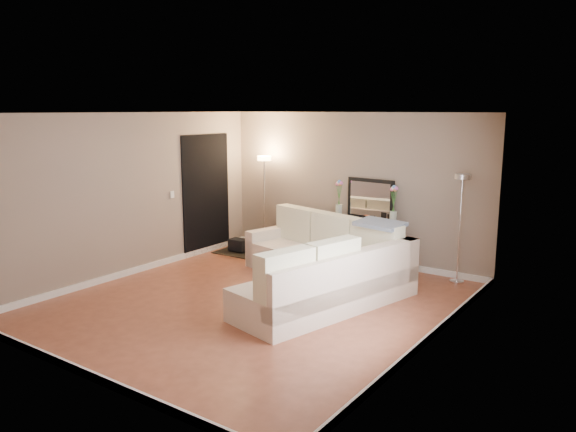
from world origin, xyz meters
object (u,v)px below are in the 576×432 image
Objects in this scene: sectional_sofa at (322,266)px; console_table at (360,241)px; floor_lamp_unlit at (461,207)px; floor_lamp_lit at (264,184)px.

sectional_sofa is 1.54m from console_table.
floor_lamp_unlit is at bearing 0.08° from console_table.
console_table is at bearing -179.92° from floor_lamp_unlit.
console_table is at bearing 1.72° from floor_lamp_lit.
console_table is 0.76× the size of floor_lamp_unlit.
floor_lamp_unlit reaches higher than sectional_sofa.
floor_lamp_unlit is (1.69, 0.00, 0.76)m from console_table.
sectional_sofa is 2.30m from floor_lamp_unlit.
floor_lamp_lit reaches higher than sectional_sofa.
sectional_sofa is 2.78m from floor_lamp_lit.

